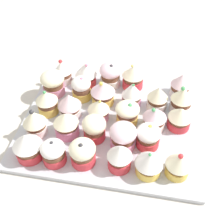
% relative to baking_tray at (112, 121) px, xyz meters
% --- Properties ---
extents(ground_plane, '(1.80, 1.80, 0.03)m').
position_rel_baking_tray_xyz_m(ground_plane, '(0.00, 0.00, -0.02)').
color(ground_plane, beige).
extents(baking_tray, '(0.47, 0.39, 0.01)m').
position_rel_baking_tray_xyz_m(baking_tray, '(0.00, 0.00, 0.00)').
color(baking_tray, silver).
rests_on(baking_tray, ground_plane).
extents(cupcake_0, '(0.07, 0.07, 0.07)m').
position_rel_baking_tray_xyz_m(cupcake_0, '(-0.17, -0.15, 0.04)').
color(cupcake_0, '#D1333D').
rests_on(cupcake_0, baking_tray).
extents(cupcake_1, '(0.06, 0.06, 0.06)m').
position_rel_baking_tray_xyz_m(cupcake_1, '(-0.11, -0.15, 0.04)').
color(cupcake_1, '#D1333D').
rests_on(cupcake_1, baking_tray).
extents(cupcake_2, '(0.06, 0.06, 0.07)m').
position_rel_baking_tray_xyz_m(cupcake_2, '(-0.04, -0.14, 0.04)').
color(cupcake_2, '#D1333D').
rests_on(cupcake_2, baking_tray).
extents(cupcake_3, '(0.06, 0.06, 0.07)m').
position_rel_baking_tray_xyz_m(cupcake_3, '(0.04, -0.14, 0.04)').
color(cupcake_3, '#D1333D').
rests_on(cupcake_3, baking_tray).
extents(cupcake_4, '(0.06, 0.06, 0.07)m').
position_rel_baking_tray_xyz_m(cupcake_4, '(0.11, -0.14, 0.04)').
color(cupcake_4, '#EFC651').
rests_on(cupcake_4, baking_tray).
extents(cupcake_5, '(0.06, 0.06, 0.07)m').
position_rel_baking_tray_xyz_m(cupcake_5, '(0.17, -0.14, 0.04)').
color(cupcake_5, '#EFC651').
rests_on(cupcake_5, baking_tray).
extents(cupcake_6, '(0.06, 0.06, 0.08)m').
position_rel_baking_tray_xyz_m(cupcake_6, '(-0.18, -0.08, 0.05)').
color(cupcake_6, white).
rests_on(cupcake_6, baking_tray).
extents(cupcake_7, '(0.06, 0.06, 0.07)m').
position_rel_baking_tray_xyz_m(cupcake_7, '(-0.10, -0.07, 0.04)').
color(cupcake_7, pink).
rests_on(cupcake_7, baking_tray).
extents(cupcake_8, '(0.06, 0.06, 0.07)m').
position_rel_baking_tray_xyz_m(cupcake_8, '(-0.03, -0.07, 0.04)').
color(cupcake_8, '#D1333D').
rests_on(cupcake_8, baking_tray).
extents(cupcake_9, '(0.06, 0.06, 0.07)m').
position_rel_baking_tray_xyz_m(cupcake_9, '(0.04, -0.08, 0.04)').
color(cupcake_9, pink).
rests_on(cupcake_9, baking_tray).
extents(cupcake_10, '(0.06, 0.06, 0.07)m').
position_rel_baking_tray_xyz_m(cupcake_10, '(0.10, -0.07, 0.04)').
color(cupcake_10, '#D1333D').
rests_on(cupcake_10, baking_tray).
extents(cupcake_11, '(0.06, 0.06, 0.08)m').
position_rel_baking_tray_xyz_m(cupcake_11, '(-0.18, 0.00, 0.04)').
color(cupcake_11, '#EFC651').
rests_on(cupcake_11, baking_tray).
extents(cupcake_12, '(0.06, 0.06, 0.07)m').
position_rel_baking_tray_xyz_m(cupcake_12, '(-0.11, 0.00, 0.04)').
color(cupcake_12, white).
rests_on(cupcake_12, baking_tray).
extents(cupcake_13, '(0.06, 0.06, 0.07)m').
position_rel_baking_tray_xyz_m(cupcake_13, '(-0.04, -0.00, 0.04)').
color(cupcake_13, pink).
rests_on(cupcake_13, baking_tray).
extents(cupcake_14, '(0.06, 0.06, 0.07)m').
position_rel_baking_tray_xyz_m(cupcake_14, '(0.04, -0.00, 0.04)').
color(cupcake_14, '#EFC651').
rests_on(cupcake_14, baking_tray).
extents(cupcake_15, '(0.06, 0.06, 0.07)m').
position_rel_baking_tray_xyz_m(cupcake_15, '(0.11, -0.01, 0.04)').
color(cupcake_15, white).
rests_on(cupcake_15, baking_tray).
extents(cupcake_16, '(0.06, 0.06, 0.06)m').
position_rel_baking_tray_xyz_m(cupcake_16, '(0.17, 0.01, 0.04)').
color(cupcake_16, '#D1333D').
rests_on(cupcake_16, baking_tray).
extents(cupcake_17, '(0.07, 0.07, 0.07)m').
position_rel_baking_tray_xyz_m(cupcake_17, '(-0.18, 0.08, 0.04)').
color(cupcake_17, pink).
rests_on(cupcake_17, baking_tray).
extents(cupcake_18, '(0.05, 0.05, 0.07)m').
position_rel_baking_tray_xyz_m(cupcake_18, '(-0.10, 0.07, 0.04)').
color(cupcake_18, '#EFC651').
rests_on(cupcake_18, baking_tray).
extents(cupcake_19, '(0.07, 0.07, 0.08)m').
position_rel_baking_tray_xyz_m(cupcake_19, '(-0.04, 0.06, 0.04)').
color(cupcake_19, '#EFC651').
rests_on(cupcake_19, baking_tray).
extents(cupcake_20, '(0.05, 0.05, 0.08)m').
position_rel_baking_tray_xyz_m(cupcake_20, '(0.04, 0.07, 0.05)').
color(cupcake_20, pink).
rests_on(cupcake_20, baking_tray).
extents(cupcake_21, '(0.06, 0.06, 0.07)m').
position_rel_baking_tray_xyz_m(cupcake_21, '(0.11, 0.07, 0.04)').
color(cupcake_21, white).
rests_on(cupcake_21, baking_tray).
extents(cupcake_22, '(0.06, 0.06, 0.08)m').
position_rel_baking_tray_xyz_m(cupcake_22, '(0.18, 0.07, 0.05)').
color(cupcake_22, white).
rests_on(cupcake_22, baking_tray).
extents(cupcake_23, '(0.05, 0.05, 0.08)m').
position_rel_baking_tray_xyz_m(cupcake_23, '(-0.17, 0.13, 0.04)').
color(cupcake_23, white).
rests_on(cupcake_23, baking_tray).
extents(cupcake_24, '(0.06, 0.06, 0.08)m').
position_rel_baking_tray_xyz_m(cupcake_24, '(-0.10, 0.14, 0.04)').
color(cupcake_24, '#D1333D').
rests_on(cupcake_24, baking_tray).
extents(cupcake_25, '(0.06, 0.06, 0.08)m').
position_rel_baking_tray_xyz_m(cupcake_25, '(-0.03, 0.14, 0.04)').
color(cupcake_25, white).
rests_on(cupcake_25, baking_tray).
extents(cupcake_26, '(0.06, 0.06, 0.08)m').
position_rel_baking_tray_xyz_m(cupcake_26, '(0.04, 0.15, 0.04)').
color(cupcake_26, '#D1333D').
rests_on(cupcake_26, baking_tray).
extents(cupcake_27, '(0.06, 0.06, 0.07)m').
position_rel_baking_tray_xyz_m(cupcake_27, '(0.17, 0.13, 0.04)').
color(cupcake_27, white).
rests_on(cupcake_27, baking_tray).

